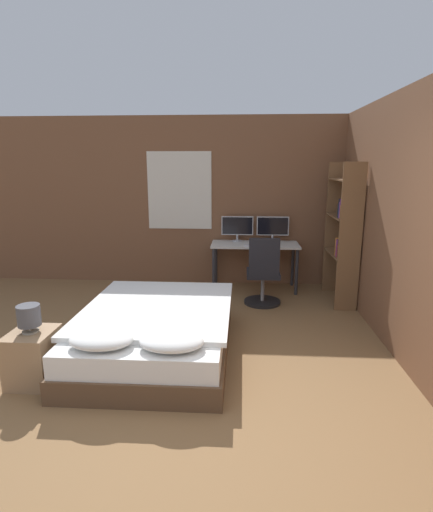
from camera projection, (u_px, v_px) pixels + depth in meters
ground_plane at (203, 443)px, 2.85m from camera, size 20.00×20.00×0.00m
wall_back at (226, 202)px, 6.48m from camera, size 12.00×0.08×2.70m
wall_side_right at (408, 227)px, 3.89m from camera, size 0.06×12.00×2.70m
bed at (156, 331)px, 4.17m from camera, size 1.53×2.07×0.56m
nightstand at (33, 357)px, 3.62m from camera, size 0.38×0.44×0.48m
bedside_lamp at (29, 316)px, 3.53m from camera, size 0.20×0.20×0.25m
desk at (255, 250)px, 6.25m from camera, size 1.36×0.59×0.74m
monitor_left at (237, 227)px, 6.38m from camera, size 0.51×0.16×0.40m
monitor_right at (273, 227)px, 6.35m from camera, size 0.51×0.16×0.40m
keyboard at (255, 245)px, 6.05m from camera, size 0.34×0.13×0.02m
computer_mouse at (273, 245)px, 6.03m from camera, size 0.07×0.05×0.04m
office_chair at (263, 278)px, 5.60m from camera, size 0.52×0.52×0.99m
bookshelf at (344, 229)px, 5.54m from camera, size 0.30×0.90×1.98m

